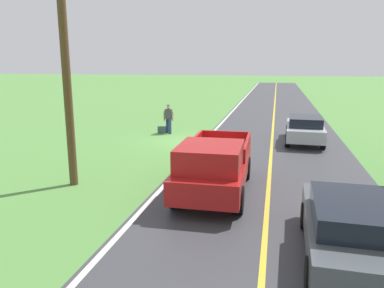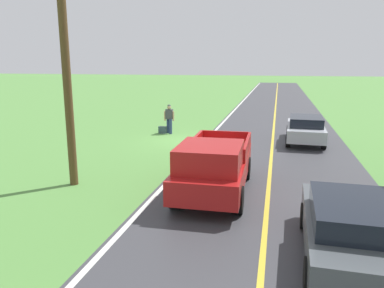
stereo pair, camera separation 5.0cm
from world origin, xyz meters
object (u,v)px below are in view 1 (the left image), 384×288
object	(u,v)px
suitcase_carried	(162,130)
utility_pole_roadside	(67,81)
hitchhiker_walking	(169,117)
pickup_truck_passing	(214,165)
sedan_mid_oncoming	(351,228)
sedan_near_oncoming	(305,128)

from	to	relation	value
suitcase_carried	utility_pole_roadside	xyz separation A→B (m)	(0.17, 9.82, 3.35)
hitchhiker_walking	suitcase_carried	world-z (taller)	hitchhiker_walking
pickup_truck_passing	utility_pole_roadside	distance (m)	5.57
pickup_truck_passing	sedan_mid_oncoming	size ratio (longest dim) A/B	1.22
sedan_near_oncoming	utility_pole_roadside	distance (m)	12.57
hitchhiker_walking	suitcase_carried	distance (m)	0.88
hitchhiker_walking	sedan_mid_oncoming	xyz separation A→B (m)	(-7.86, 13.26, -0.23)
sedan_mid_oncoming	hitchhiker_walking	bearing A→B (deg)	-59.34
suitcase_carried	utility_pole_roadside	bearing A→B (deg)	-1.98
pickup_truck_passing	sedan_mid_oncoming	distance (m)	4.94
suitcase_carried	sedan_mid_oncoming	bearing A→B (deg)	31.17
suitcase_carried	utility_pole_roadside	distance (m)	10.37
hitchhiker_walking	sedan_near_oncoming	world-z (taller)	hitchhiker_walking
sedan_mid_oncoming	suitcase_carried	bearing A→B (deg)	-57.85
pickup_truck_passing	sedan_near_oncoming	distance (m)	9.51
hitchhiker_walking	suitcase_carried	size ratio (longest dim) A/B	3.80
hitchhiker_walking	sedan_mid_oncoming	bearing A→B (deg)	120.66
sedan_near_oncoming	sedan_mid_oncoming	xyz separation A→B (m)	(-0.13, 12.35, 0.00)
pickup_truck_passing	utility_pole_roadside	size ratio (longest dim) A/B	0.76
hitchhiker_walking	pickup_truck_passing	bearing A→B (deg)	113.92
hitchhiker_walking	sedan_mid_oncoming	size ratio (longest dim) A/B	0.39
suitcase_carried	hitchhiker_walking	bearing A→B (deg)	100.86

